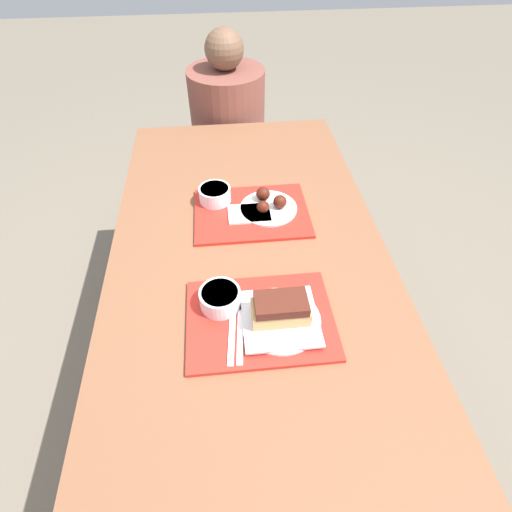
{
  "coord_description": "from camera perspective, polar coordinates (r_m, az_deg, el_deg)",
  "views": [
    {
      "loc": [
        -0.07,
        -0.87,
        1.69
      ],
      "look_at": [
        0.02,
        -0.02,
        0.82
      ],
      "focal_mm": 28.0,
      "sensor_mm": 36.0,
      "label": 1
    }
  ],
  "objects": [
    {
      "name": "wings_plate_far",
      "position": [
        1.43,
        1.82,
        7.45
      ],
      "size": [
        0.2,
        0.2,
        0.06
      ],
      "color": "white",
      "rests_on": "tray_far"
    },
    {
      "name": "plastic_fork_near",
      "position": [
        1.07,
        -3.48,
        -11.49
      ],
      "size": [
        0.03,
        0.17,
        0.0
      ],
      "color": "white",
      "rests_on": "tray_near"
    },
    {
      "name": "bowl_coleslaw_far",
      "position": [
        1.47,
        -5.91,
        8.85
      ],
      "size": [
        0.12,
        0.12,
        0.05
      ],
      "color": "silver",
      "rests_on": "tray_far"
    },
    {
      "name": "brisket_sandwich_plate",
      "position": [
        1.08,
        3.5,
        -8.21
      ],
      "size": [
        0.22,
        0.22,
        0.09
      ],
      "color": "white",
      "rests_on": "tray_near"
    },
    {
      "name": "napkin_far",
      "position": [
        1.41,
        -0.97,
        6.09
      ],
      "size": [
        0.15,
        0.1,
        0.01
      ],
      "color": "white",
      "rests_on": "tray_far"
    },
    {
      "name": "picnic_table",
      "position": [
        1.33,
        -0.74,
        -3.51
      ],
      "size": [
        0.9,
        1.84,
        0.78
      ],
      "color": "brown",
      "rests_on": "ground_plane"
    },
    {
      "name": "picnic_bench_far",
      "position": [
        2.39,
        -3.29,
        12.39
      ],
      "size": [
        0.85,
        0.28,
        0.46
      ],
      "color": "brown",
      "rests_on": "ground_plane"
    },
    {
      "name": "condiment_packet",
      "position": [
        1.14,
        0.17,
        -6.02
      ],
      "size": [
        0.04,
        0.03,
        0.01
      ],
      "color": "#3F3F47",
      "rests_on": "tray_near"
    },
    {
      "name": "ground_plane",
      "position": [
        1.9,
        -0.54,
        -17.35
      ],
      "size": [
        12.0,
        12.0,
        0.0
      ],
      "primitive_type": "plane",
      "color": "#706656"
    },
    {
      "name": "plastic_knife_near",
      "position": [
        1.07,
        -2.28,
        -11.4
      ],
      "size": [
        0.03,
        0.17,
        0.0
      ],
      "color": "white",
      "rests_on": "tray_near"
    },
    {
      "name": "tray_far",
      "position": [
        1.43,
        -0.65,
        6.2
      ],
      "size": [
        0.4,
        0.3,
        0.01
      ],
      "color": "red",
      "rests_on": "picnic_table"
    },
    {
      "name": "tray_near",
      "position": [
        1.11,
        0.62,
        -9.03
      ],
      "size": [
        0.4,
        0.3,
        0.01
      ],
      "color": "red",
      "rests_on": "picnic_table"
    },
    {
      "name": "person_seated_across",
      "position": [
        2.23,
        -4.09,
        19.8
      ],
      "size": [
        0.39,
        0.39,
        0.67
      ],
      "color": "brown",
      "rests_on": "picnic_bench_far"
    },
    {
      "name": "bowl_coleslaw_near",
      "position": [
        1.11,
        -5.14,
        -5.94
      ],
      "size": [
        0.12,
        0.12,
        0.05
      ],
      "color": "silver",
      "rests_on": "tray_near"
    }
  ]
}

